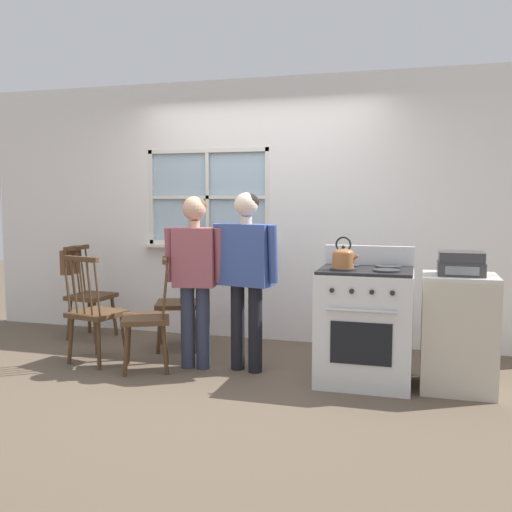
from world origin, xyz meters
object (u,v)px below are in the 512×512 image
object	(u,v)px
stove	(365,324)
stereo	(461,264)
chair_by_window	(90,296)
side_counter	(458,332)
chair_near_stove	(179,304)
handbag	(70,261)
chair_near_wall	(148,318)
kettle	(343,257)
chair_center_cluster	(95,314)
person_teen_center	(246,263)
potted_plant	(196,237)
person_elderly_left	(195,265)

from	to	relation	value
stove	stereo	world-z (taller)	stove
chair_by_window	side_counter	bearing A→B (deg)	-96.15
chair_near_stove	handbag	xyz separation A→B (m)	(-1.33, 0.17, 0.36)
chair_near_wall	kettle	bearing A→B (deg)	66.21
chair_by_window	kettle	bearing A→B (deg)	-102.12
chair_by_window	kettle	size ratio (longest dim) A/B	3.97
chair_center_cluster	kettle	size ratio (longest dim) A/B	3.97
stove	kettle	bearing A→B (deg)	-141.58
chair_by_window	handbag	distance (m)	0.43
person_teen_center	stereo	size ratio (longest dim) A/B	4.50
potted_plant	handbag	distance (m)	1.37
chair_center_cluster	chair_near_stove	distance (m)	0.84
chair_near_stove	stove	size ratio (longest dim) A/B	0.90
potted_plant	side_counter	xyz separation A→B (m)	(2.59, -1.06, -0.62)
chair_near_wall	kettle	size ratio (longest dim) A/B	3.97
person_teen_center	stove	distance (m)	1.10
chair_near_stove	potted_plant	distance (m)	0.82
chair_near_wall	handbag	distance (m)	1.64
handbag	side_counter	distance (m)	3.96
chair_near_wall	chair_near_stove	xyz separation A→B (m)	(-0.02, 0.70, 0.00)
stove	chair_near_stove	bearing A→B (deg)	163.79
chair_near_stove	person_teen_center	distance (m)	1.10
chair_near_stove	person_elderly_left	size ratio (longest dim) A/B	0.65
kettle	chair_by_window	bearing A→B (deg)	163.58
kettle	stereo	bearing A→B (deg)	8.01
stove	handbag	world-z (taller)	stove
chair_by_window	stove	xyz separation A→B (m)	(2.94, -0.69, 0.03)
chair_near_wall	chair_by_window	bearing A→B (deg)	-152.48
stove	stereo	size ratio (longest dim) A/B	3.19
side_counter	stereo	world-z (taller)	stereo
side_counter	stove	bearing A→B (deg)	-178.98
kettle	side_counter	world-z (taller)	kettle
chair_by_window	chair_near_stove	size ratio (longest dim) A/B	1.00
stove	potted_plant	xyz separation A→B (m)	(-1.88, 1.07, 0.60)
person_elderly_left	stove	size ratio (longest dim) A/B	1.38
person_teen_center	chair_near_stove	bearing A→B (deg)	160.87
chair_near_wall	person_teen_center	size ratio (longest dim) A/B	0.64
side_counter	person_elderly_left	bearing A→B (deg)	-179.05
chair_center_cluster	stereo	size ratio (longest dim) A/B	2.88
handbag	potted_plant	bearing A→B (deg)	15.68
person_elderly_left	handbag	distance (m)	1.87
person_elderly_left	chair_near_wall	bearing A→B (deg)	-167.91
potted_plant	stove	bearing A→B (deg)	-29.67
chair_by_window	chair_near_stove	bearing A→B (deg)	-93.48
chair_near_stove	stove	distance (m)	1.92
chair_near_stove	side_counter	xyz separation A→B (m)	(2.56, -0.52, 0.00)
chair_by_window	person_elderly_left	world-z (taller)	person_elderly_left
chair_by_window	stove	world-z (taller)	stove
chair_center_cluster	side_counter	bearing A→B (deg)	-164.47
potted_plant	handbag	xyz separation A→B (m)	(-1.30, -0.36, -0.26)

